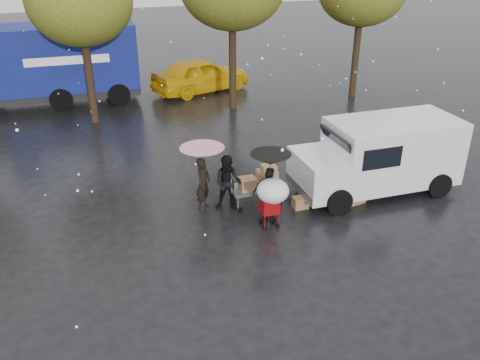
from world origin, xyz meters
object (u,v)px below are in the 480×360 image
object	(u,v)px
person_pink	(203,184)
white_van	(380,155)
person_black	(270,196)
shopping_cart	(272,193)
vendor_cart	(259,182)
blue_truck	(49,66)
yellow_taxi	(201,75)

from	to	relation	value
person_pink	white_van	xyz separation A→B (m)	(5.31, -0.52, 0.39)
person_black	shopping_cart	bearing A→B (deg)	124.96
person_pink	person_black	bearing A→B (deg)	-93.36
shopping_cart	white_van	bearing A→B (deg)	16.33
vendor_cart	shopping_cart	bearing A→B (deg)	-96.28
shopping_cart	blue_truck	distance (m)	14.43
person_pink	white_van	size ratio (longest dim) A/B	0.31
blue_truck	person_black	bearing A→B (deg)	-66.64
vendor_cart	shopping_cart	xyz separation A→B (m)	(-0.15, -1.38, 0.34)
white_van	yellow_taxi	size ratio (longest dim) A/B	1.01
person_pink	vendor_cart	size ratio (longest dim) A/B	1.02
blue_truck	person_pink	bearing A→B (deg)	-70.48
person_black	blue_truck	world-z (taller)	blue_truck
person_pink	yellow_taxi	size ratio (longest dim) A/B	0.32
vendor_cart	yellow_taxi	size ratio (longest dim) A/B	0.31
white_van	blue_truck	size ratio (longest dim) A/B	0.59
white_van	blue_truck	xyz separation A→B (m)	(-9.43, 12.17, 0.60)
white_van	blue_truck	bearing A→B (deg)	127.78
person_pink	vendor_cart	distance (m)	1.60
yellow_taxi	vendor_cart	bearing A→B (deg)	155.81
vendor_cart	yellow_taxi	world-z (taller)	yellow_taxi
white_van	yellow_taxi	world-z (taller)	white_van
vendor_cart	shopping_cart	size ratio (longest dim) A/B	1.04
vendor_cart	white_van	world-z (taller)	white_van
shopping_cart	person_black	bearing A→B (deg)	80.13
blue_truck	yellow_taxi	distance (m)	6.97
yellow_taxi	white_van	bearing A→B (deg)	173.54
person_pink	person_black	size ratio (longest dim) A/B	0.95
person_black	vendor_cart	xyz separation A→B (m)	(0.10, 1.05, -0.09)
vendor_cart	shopping_cart	world-z (taller)	shopping_cart
person_black	shopping_cart	xyz separation A→B (m)	(-0.06, -0.33, 0.25)
blue_truck	white_van	bearing A→B (deg)	-52.22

